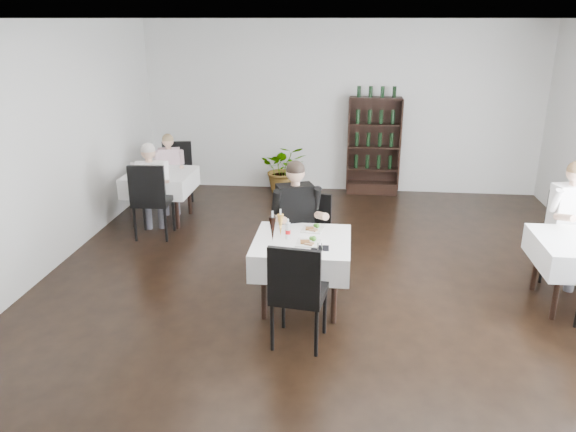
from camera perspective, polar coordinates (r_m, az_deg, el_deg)
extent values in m
plane|color=black|center=(6.31, 4.13, -9.01)|extent=(9.00, 9.00, 0.00)
plane|color=white|center=(5.55, 4.92, 19.38)|extent=(9.00, 9.00, 0.00)
plane|color=silver|center=(10.16, 5.41, 10.88)|extent=(7.00, 0.00, 7.00)
plane|color=silver|center=(6.81, -26.52, 4.66)|extent=(0.00, 9.00, 9.00)
cube|color=black|center=(10.29, 8.48, 2.88)|extent=(0.90, 0.28, 0.20)
cylinder|color=black|center=(5.87, -2.48, -7.34)|extent=(0.06, 0.06, 0.71)
cylinder|color=black|center=(6.53, -1.52, -4.47)|extent=(0.06, 0.06, 0.71)
cylinder|color=black|center=(5.82, 4.71, -7.67)|extent=(0.06, 0.06, 0.71)
cylinder|color=black|center=(6.47, 4.92, -4.74)|extent=(0.06, 0.06, 0.71)
cube|color=black|center=(6.01, 1.44, -2.76)|extent=(0.85, 0.85, 0.04)
cube|color=white|center=(6.05, 1.43, -3.72)|extent=(1.03, 1.03, 0.30)
cylinder|color=black|center=(8.75, -15.50, 1.13)|extent=(0.06, 0.06, 0.71)
cylinder|color=black|center=(9.35, -14.01, 2.44)|extent=(0.06, 0.06, 0.71)
cylinder|color=black|center=(8.53, -11.24, 1.00)|extent=(0.06, 0.06, 0.71)
cylinder|color=black|center=(9.14, -10.01, 2.34)|extent=(0.06, 0.06, 0.71)
cube|color=black|center=(8.83, -12.87, 4.07)|extent=(0.80, 0.80, 0.04)
cube|color=white|center=(8.86, -12.82, 3.39)|extent=(0.98, 0.98, 0.30)
cylinder|color=black|center=(6.49, 25.64, -6.66)|extent=(0.06, 0.06, 0.71)
cylinder|color=black|center=(7.08, 23.94, -4.27)|extent=(0.06, 0.06, 0.71)
imported|color=#23581E|center=(10.14, -0.43, 4.86)|extent=(0.89, 0.80, 0.89)
cylinder|color=black|center=(6.78, -0.13, -4.69)|extent=(0.04, 0.04, 0.46)
cylinder|color=black|center=(7.12, 0.97, -3.46)|extent=(0.04, 0.04, 0.46)
cylinder|color=black|center=(6.66, 3.10, -5.16)|extent=(0.04, 0.04, 0.46)
cylinder|color=black|center=(7.01, 4.05, -3.88)|extent=(0.04, 0.04, 0.46)
cube|color=black|center=(6.79, 2.02, -2.29)|extent=(0.55, 0.55, 0.07)
cube|color=black|center=(6.88, 2.58, 0.40)|extent=(0.46, 0.16, 0.50)
cylinder|color=black|center=(5.68, 3.75, -9.63)|extent=(0.04, 0.04, 0.49)
cylinder|color=black|center=(5.32, 2.89, -11.80)|extent=(0.04, 0.04, 0.49)
cylinder|color=black|center=(5.76, -0.47, -9.15)|extent=(0.04, 0.04, 0.49)
cylinder|color=black|center=(5.40, -1.63, -11.24)|extent=(0.04, 0.04, 0.49)
cube|color=black|center=(5.40, 1.15, -7.88)|extent=(0.55, 0.55, 0.07)
cube|color=black|center=(5.08, 0.61, -6.13)|extent=(0.49, 0.12, 0.53)
cylinder|color=black|center=(9.43, -12.48, 1.97)|extent=(0.04, 0.04, 0.48)
cylinder|color=black|center=(9.83, -12.19, 2.71)|extent=(0.04, 0.04, 0.48)
cylinder|color=black|center=(9.38, -9.94, 2.06)|extent=(0.04, 0.04, 0.48)
cylinder|color=black|center=(9.78, -9.75, 2.79)|extent=(0.04, 0.04, 0.48)
cube|color=black|center=(9.53, -11.20, 3.96)|extent=(0.57, 0.57, 0.07)
cube|color=black|center=(9.67, -11.18, 5.92)|extent=(0.48, 0.15, 0.52)
cylinder|color=black|center=(8.48, -11.56, 0.14)|extent=(0.04, 0.04, 0.51)
cylinder|color=black|center=(8.08, -12.32, -0.89)|extent=(0.04, 0.04, 0.51)
cylinder|color=black|center=(8.60, -14.40, 0.19)|extent=(0.04, 0.04, 0.51)
cylinder|color=black|center=(8.21, -15.28, -0.82)|extent=(0.04, 0.04, 0.51)
cube|color=black|center=(8.25, -13.55, 1.54)|extent=(0.53, 0.53, 0.08)
cube|color=black|center=(7.95, -14.17, 3.06)|extent=(0.51, 0.08, 0.55)
cylinder|color=black|center=(7.34, 24.43, -4.51)|extent=(0.04, 0.04, 0.47)
cylinder|color=black|center=(7.72, 24.39, -3.35)|extent=(0.04, 0.04, 0.47)
cube|color=black|center=(7.45, 26.26, -2.22)|extent=(0.59, 0.59, 0.07)
cube|color=black|center=(7.57, 26.50, 0.30)|extent=(0.47, 0.18, 0.51)
cube|color=#43424A|center=(6.43, 0.26, -2.69)|extent=(0.29, 0.46, 0.14)
cylinder|color=#43424A|center=(6.40, 0.69, -5.99)|extent=(0.11, 0.11, 0.51)
cube|color=#43424A|center=(6.48, 2.02, -2.51)|extent=(0.29, 0.46, 0.14)
cylinder|color=#43424A|center=(6.45, 2.46, -5.78)|extent=(0.11, 0.11, 0.51)
cube|color=black|center=(6.51, 0.69, 0.80)|extent=(0.47, 0.36, 0.57)
cylinder|color=tan|center=(6.21, -0.73, -0.35)|extent=(0.19, 0.33, 0.16)
cylinder|color=tan|center=(6.33, 3.43, 0.02)|extent=(0.19, 0.33, 0.16)
sphere|color=tan|center=(6.37, 0.76, 4.44)|extent=(0.22, 0.22, 0.22)
sphere|color=black|center=(6.36, 0.76, 4.71)|extent=(0.22, 0.22, 0.22)
cube|color=#43424A|center=(9.27, -12.40, 3.28)|extent=(0.22, 0.39, 0.12)
cylinder|color=#43424A|center=(9.20, -12.32, 1.37)|extent=(0.10, 0.10, 0.43)
cube|color=#43424A|center=(9.26, -11.32, 3.34)|extent=(0.22, 0.39, 0.12)
cylinder|color=#43424A|center=(9.19, -11.24, 1.43)|extent=(0.10, 0.10, 0.43)
cube|color=beige|center=(9.36, -11.95, 5.29)|extent=(0.39, 0.28, 0.48)
cylinder|color=tan|center=(9.14, -13.25, 4.75)|extent=(0.14, 0.28, 0.14)
cylinder|color=tan|center=(9.12, -10.73, 4.90)|extent=(0.14, 0.28, 0.14)
sphere|color=tan|center=(9.26, -12.11, 7.46)|extent=(0.18, 0.18, 0.18)
sphere|color=olive|center=(9.25, -12.12, 7.61)|extent=(0.18, 0.18, 0.18)
cube|color=#43424A|center=(8.37, -12.93, 1.84)|extent=(0.24, 0.42, 0.13)
cylinder|color=#43424A|center=(8.63, -12.74, 0.27)|extent=(0.11, 0.11, 0.47)
cube|color=#43424A|center=(8.39, -14.23, 1.75)|extent=(0.24, 0.42, 0.13)
cylinder|color=#43424A|center=(8.64, -14.00, 0.19)|extent=(0.11, 0.11, 0.47)
cube|color=white|center=(8.12, -13.81, 3.53)|extent=(0.43, 0.31, 0.53)
cylinder|color=tan|center=(8.36, -12.21, 3.98)|extent=(0.16, 0.31, 0.15)
cylinder|color=tan|center=(8.39, -15.21, 3.79)|extent=(0.16, 0.31, 0.15)
sphere|color=tan|center=(8.04, -14.03, 6.32)|extent=(0.20, 0.20, 0.20)
sphere|color=beige|center=(8.03, -14.05, 6.52)|extent=(0.20, 0.20, 0.20)
cube|color=#43424A|center=(7.29, 26.42, -2.19)|extent=(0.25, 0.45, 0.14)
cylinder|color=#43424A|center=(7.27, 26.84, -5.03)|extent=(0.11, 0.11, 0.49)
cube|color=white|center=(7.39, 26.62, 0.81)|extent=(0.45, 0.32, 0.56)
cylinder|color=tan|center=(7.05, 26.28, -0.14)|extent=(0.16, 0.32, 0.16)
sphere|color=tan|center=(7.27, 27.21, 3.92)|extent=(0.21, 0.21, 0.21)
sphere|color=brown|center=(7.26, 27.24, 4.15)|extent=(0.21, 0.21, 0.21)
cube|color=white|center=(6.25, 2.47, -1.38)|extent=(0.25, 0.25, 0.02)
cube|color=brown|center=(6.23, 2.21, -1.27)|extent=(0.09, 0.08, 0.02)
sphere|color=#397920|center=(6.27, 2.99, -0.99)|extent=(0.05, 0.05, 0.05)
cube|color=#8C5F3F|center=(6.20, 2.60, -1.43)|extent=(0.10, 0.09, 0.02)
cube|color=white|center=(5.88, 2.03, -2.76)|extent=(0.26, 0.26, 0.02)
cube|color=brown|center=(5.86, 1.74, -2.64)|extent=(0.11, 0.09, 0.02)
sphere|color=#397920|center=(5.90, 2.63, -2.31)|extent=(0.06, 0.06, 0.06)
cube|color=#8C5F3F|center=(5.82, 2.18, -2.83)|extent=(0.11, 0.09, 0.02)
cone|color=black|center=(5.90, -1.58, -1.34)|extent=(0.08, 0.08, 0.27)
cylinder|color=silver|center=(5.85, -1.59, 0.20)|extent=(0.02, 0.02, 0.07)
cone|color=gold|center=(6.05, -0.77, -0.93)|extent=(0.07, 0.07, 0.24)
cylinder|color=silver|center=(6.00, -0.77, 0.43)|extent=(0.02, 0.02, 0.06)
cylinder|color=silver|center=(5.99, -0.01, -1.51)|extent=(0.05, 0.05, 0.18)
cylinder|color=red|center=(5.99, -0.01, -1.63)|extent=(0.06, 0.06, 0.04)
cylinder|color=silver|center=(5.95, -0.01, -0.51)|extent=(0.02, 0.02, 0.04)
cube|color=black|center=(5.77, 3.26, -3.27)|extent=(0.19, 0.15, 0.01)
cylinder|color=silver|center=(5.77, 3.06, -3.16)|extent=(0.02, 0.21, 0.01)
cylinder|color=silver|center=(5.77, 3.47, -3.18)|extent=(0.03, 0.21, 0.01)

